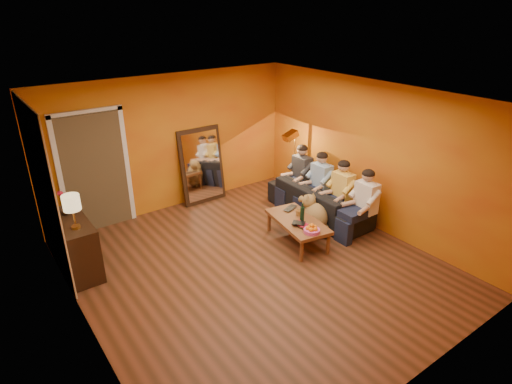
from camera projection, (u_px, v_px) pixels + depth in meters
room_shell at (242, 182)px, 6.39m from camera, size 5.00×5.50×2.60m
white_accent at (43, 192)px, 6.07m from camera, size 0.02×1.90×2.58m
doorway_recess at (93, 171)px, 7.50m from camera, size 1.06×0.30×2.10m
door_jamb_left at (60, 180)px, 7.11m from camera, size 0.08×0.06×2.20m
door_jamb_right at (127, 166)px, 7.72m from camera, size 0.08×0.06×2.20m
door_header at (85, 112)px, 6.98m from camera, size 1.22×0.06×0.08m
mirror_frame at (202, 165)px, 8.57m from camera, size 0.92×0.27×1.51m
mirror_glass at (203, 166)px, 8.54m from camera, size 0.78×0.21×1.35m
sideboard at (76, 245)px, 6.41m from camera, size 0.44×1.18×0.85m
table_lamp at (73, 212)px, 5.92m from camera, size 0.24×0.24×0.51m
sofa at (319, 200)px, 8.13m from camera, size 2.13×0.83×0.62m
coffee_table at (297, 231)px, 7.25m from camera, size 0.82×1.31×0.42m
floor_lamp at (294, 166)px, 8.66m from camera, size 0.31×0.25×1.44m
dog at (315, 214)px, 7.47m from camera, size 0.61×0.73×0.73m
person_far_left at (366, 203)px, 7.34m from camera, size 0.70×0.44×1.22m
person_mid_left at (342, 192)px, 7.75m from camera, size 0.70×0.44×1.22m
person_mid_right at (321, 183)px, 8.15m from camera, size 0.70×0.44×1.22m
person_far_right at (302, 174)px, 8.56m from camera, size 0.70×0.44×1.22m
fruit_bowl at (312, 228)px, 6.75m from camera, size 0.26×0.26×0.16m
wine_bottle at (302, 212)px, 7.09m from camera, size 0.07×0.07×0.31m
tumbler at (298, 213)px, 7.30m from camera, size 0.12×0.12×0.10m
laptop at (292, 209)px, 7.52m from camera, size 0.35×0.29×0.02m
book_lower at (297, 227)px, 6.92m from camera, size 0.23×0.28×0.02m
book_mid at (298, 226)px, 6.92m from camera, size 0.19×0.24×0.02m
book_upper at (298, 225)px, 6.89m from camera, size 0.25×0.25×0.02m
vase at (65, 208)px, 6.39m from camera, size 0.19×0.19×0.20m
flowers at (62, 195)px, 6.30m from camera, size 0.17×0.17×0.39m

